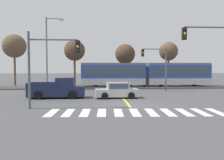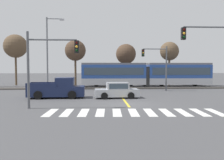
# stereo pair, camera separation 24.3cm
# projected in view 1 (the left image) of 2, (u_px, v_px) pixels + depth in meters

# --- Properties ---
(ground_plane) EXTENTS (200.00, 200.00, 0.00)m
(ground_plane) POSITION_uv_depth(u_px,v_px,m) (128.00, 104.00, 19.29)
(ground_plane) COLOR #474749
(track_bed) EXTENTS (120.00, 4.00, 0.18)m
(track_bed) POSITION_uv_depth(u_px,v_px,m) (114.00, 87.00, 34.15)
(track_bed) COLOR #4C4742
(track_bed) RESTS_ON ground
(rail_near) EXTENTS (120.00, 0.08, 0.10)m
(rail_near) POSITION_uv_depth(u_px,v_px,m) (115.00, 87.00, 33.42)
(rail_near) COLOR #939399
(rail_near) RESTS_ON track_bed
(rail_far) EXTENTS (120.00, 0.08, 0.10)m
(rail_far) POSITION_uv_depth(u_px,v_px,m) (114.00, 86.00, 34.86)
(rail_far) COLOR #939399
(rail_far) RESTS_ON track_bed
(light_rail_tram) EXTENTS (18.50, 2.64, 3.43)m
(light_rail_tram) POSITION_uv_depth(u_px,v_px,m) (146.00, 74.00, 34.33)
(light_rail_tram) COLOR #B7BAC1
(light_rail_tram) RESTS_ON track_bed
(crosswalk_stripe_0) EXTENTS (0.68, 2.82, 0.01)m
(crosswalk_stripe_0) POSITION_uv_depth(u_px,v_px,m) (52.00, 113.00, 15.60)
(crosswalk_stripe_0) COLOR silver
(crosswalk_stripe_0) RESTS_ON ground
(crosswalk_stripe_1) EXTENTS (0.68, 2.82, 0.01)m
(crosswalk_stripe_1) POSITION_uv_depth(u_px,v_px,m) (68.00, 113.00, 15.62)
(crosswalk_stripe_1) COLOR silver
(crosswalk_stripe_1) RESTS_ON ground
(crosswalk_stripe_2) EXTENTS (0.68, 2.82, 0.01)m
(crosswalk_stripe_2) POSITION_uv_depth(u_px,v_px,m) (85.00, 113.00, 15.64)
(crosswalk_stripe_2) COLOR silver
(crosswalk_stripe_2) RESTS_ON ground
(crosswalk_stripe_3) EXTENTS (0.68, 2.82, 0.01)m
(crosswalk_stripe_3) POSITION_uv_depth(u_px,v_px,m) (102.00, 112.00, 15.67)
(crosswalk_stripe_3) COLOR silver
(crosswalk_stripe_3) RESTS_ON ground
(crosswalk_stripe_4) EXTENTS (0.68, 2.82, 0.01)m
(crosswalk_stripe_4) POSITION_uv_depth(u_px,v_px,m) (118.00, 112.00, 15.69)
(crosswalk_stripe_4) COLOR silver
(crosswalk_stripe_4) RESTS_ON ground
(crosswalk_stripe_5) EXTENTS (0.68, 2.82, 0.01)m
(crosswalk_stripe_5) POSITION_uv_depth(u_px,v_px,m) (135.00, 112.00, 15.71)
(crosswalk_stripe_5) COLOR silver
(crosswalk_stripe_5) RESTS_ON ground
(crosswalk_stripe_6) EXTENTS (0.68, 2.82, 0.01)m
(crosswalk_stripe_6) POSITION_uv_depth(u_px,v_px,m) (151.00, 112.00, 15.73)
(crosswalk_stripe_6) COLOR silver
(crosswalk_stripe_6) RESTS_ON ground
(crosswalk_stripe_7) EXTENTS (0.68, 2.82, 0.01)m
(crosswalk_stripe_7) POSITION_uv_depth(u_px,v_px,m) (168.00, 112.00, 15.75)
(crosswalk_stripe_7) COLOR silver
(crosswalk_stripe_7) RESTS_ON ground
(crosswalk_stripe_8) EXTENTS (0.68, 2.82, 0.01)m
(crosswalk_stripe_8) POSITION_uv_depth(u_px,v_px,m) (184.00, 112.00, 15.78)
(crosswalk_stripe_8) COLOR silver
(crosswalk_stripe_8) RESTS_ON ground
(crosswalk_stripe_9) EXTENTS (0.68, 2.82, 0.01)m
(crosswalk_stripe_9) POSITION_uv_depth(u_px,v_px,m) (201.00, 112.00, 15.80)
(crosswalk_stripe_9) COLOR silver
(crosswalk_stripe_9) RESTS_ON ground
(crosswalk_stripe_10) EXTENTS (0.68, 2.82, 0.01)m
(crosswalk_stripe_10) POSITION_uv_depth(u_px,v_px,m) (217.00, 112.00, 15.82)
(crosswalk_stripe_10) COLOR silver
(crosswalk_stripe_10) RESTS_ON ground
(lane_centre_line) EXTENTS (0.20, 14.51, 0.01)m
(lane_centre_line) POSITION_uv_depth(u_px,v_px,m) (121.00, 96.00, 24.93)
(lane_centre_line) COLOR gold
(lane_centre_line) RESTS_ON ground
(sedan_crossing) EXTENTS (4.30, 2.11, 1.52)m
(sedan_crossing) POSITION_uv_depth(u_px,v_px,m) (117.00, 91.00, 23.04)
(sedan_crossing) COLOR #B7BABF
(sedan_crossing) RESTS_ON ground
(pickup_truck) EXTENTS (5.45, 2.35, 1.98)m
(pickup_truck) POSITION_uv_depth(u_px,v_px,m) (58.00, 89.00, 23.03)
(pickup_truck) COLOR #192347
(pickup_truck) RESTS_ON ground
(traffic_light_far_right) EXTENTS (3.25, 0.38, 5.64)m
(traffic_light_far_right) POSITION_uv_depth(u_px,v_px,m) (157.00, 61.00, 29.98)
(traffic_light_far_right) COLOR #515459
(traffic_light_far_right) RESTS_ON ground
(traffic_light_near_right) EXTENTS (3.75, 0.38, 6.44)m
(traffic_light_near_right) POSITION_uv_depth(u_px,v_px,m) (214.00, 51.00, 17.79)
(traffic_light_near_right) COLOR #515459
(traffic_light_near_right) RESTS_ON ground
(traffic_light_near_left) EXTENTS (3.75, 0.38, 5.56)m
(traffic_light_near_left) POSITION_uv_depth(u_px,v_px,m) (47.00, 59.00, 17.03)
(traffic_light_near_left) COLOR #515459
(traffic_light_near_left) RESTS_ON ground
(street_lamp_west) EXTENTS (2.29, 0.28, 9.37)m
(street_lamp_west) POSITION_uv_depth(u_px,v_px,m) (48.00, 49.00, 30.26)
(street_lamp_west) COLOR slate
(street_lamp_west) RESTS_ON ground
(bare_tree_far_west) EXTENTS (3.83, 3.83, 8.37)m
(bare_tree_far_west) POSITION_uv_depth(u_px,v_px,m) (14.00, 46.00, 38.76)
(bare_tree_far_west) COLOR brown
(bare_tree_far_west) RESTS_ON ground
(bare_tree_west) EXTENTS (3.34, 3.34, 7.35)m
(bare_tree_west) POSITION_uv_depth(u_px,v_px,m) (75.00, 51.00, 37.83)
(bare_tree_west) COLOR brown
(bare_tree_west) RESTS_ON ground
(bare_tree_east) EXTENTS (3.37, 3.37, 6.90)m
(bare_tree_east) POSITION_uv_depth(u_px,v_px,m) (125.00, 54.00, 39.85)
(bare_tree_east) COLOR brown
(bare_tree_east) RESTS_ON ground
(bare_tree_far_east) EXTENTS (3.08, 3.08, 7.18)m
(bare_tree_far_east) POSITION_uv_depth(u_px,v_px,m) (168.00, 52.00, 39.11)
(bare_tree_far_east) COLOR brown
(bare_tree_far_east) RESTS_ON ground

